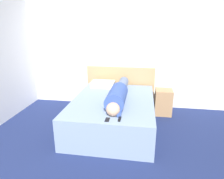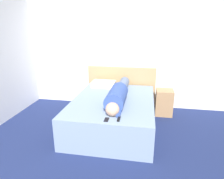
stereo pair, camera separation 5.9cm
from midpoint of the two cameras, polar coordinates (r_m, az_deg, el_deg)
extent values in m
cube|color=white|center=(4.84, 3.22, 10.27)|extent=(5.91, 0.06, 2.60)
cube|color=#7589A8|center=(3.98, -0.07, -6.69)|extent=(1.54, 2.07, 0.57)
cube|color=tan|center=(4.96, 2.02, 0.87)|extent=(1.66, 0.04, 0.98)
cube|color=#A37A51|center=(4.66, 14.07, -3.48)|extent=(0.37, 0.37, 0.57)
sphere|color=tan|center=(3.14, -0.25, -5.68)|extent=(0.22, 0.22, 0.22)
cylinder|color=#334C99|center=(3.53, 0.92, -2.06)|extent=(0.33, 0.75, 0.33)
cylinder|color=slate|center=(4.32, 2.48, 0.88)|extent=(0.21, 0.90, 0.21)
cylinder|color=#334C99|center=(3.21, 1.64, -6.68)|extent=(0.07, 0.22, 0.07)
cube|color=silver|center=(4.65, -2.94, 1.57)|extent=(0.53, 0.34, 0.13)
cube|color=black|center=(3.07, 1.63, -8.37)|extent=(0.04, 0.15, 0.02)
cube|color=black|center=(3.05, -1.89, -8.61)|extent=(0.06, 0.13, 0.01)
camera|label=1|loc=(0.03, -90.46, -0.15)|focal=32.00mm
camera|label=2|loc=(0.03, 89.54, 0.15)|focal=32.00mm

